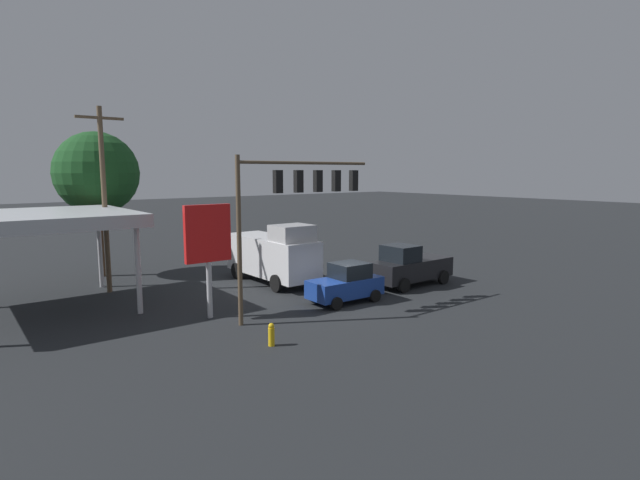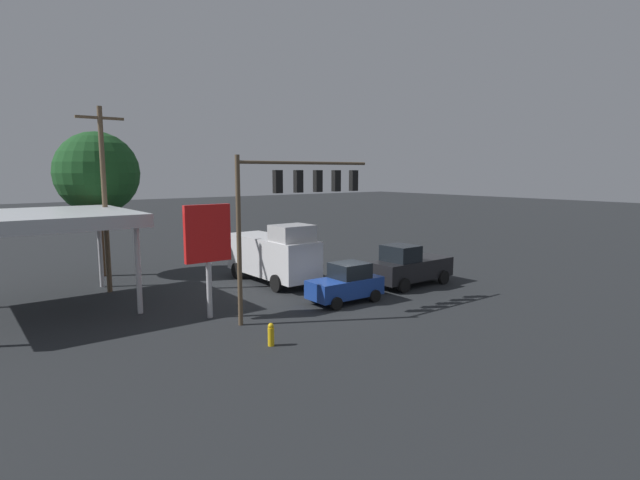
# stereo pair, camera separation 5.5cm
# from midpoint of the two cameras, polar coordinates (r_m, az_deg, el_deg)

# --- Properties ---
(ground_plane) EXTENTS (200.00, 200.00, 0.00)m
(ground_plane) POSITION_cam_midpoint_polar(r_m,az_deg,el_deg) (24.89, 2.76, -7.30)
(ground_plane) COLOR black
(traffic_signal_assembly) EXTENTS (7.10, 0.43, 7.18)m
(traffic_signal_assembly) POSITION_cam_midpoint_polar(r_m,az_deg,el_deg) (22.44, -2.74, 5.31)
(traffic_signal_assembly) COLOR brown
(traffic_signal_assembly) RESTS_ON ground
(utility_pole) EXTENTS (2.40, 0.26, 9.86)m
(utility_pole) POSITION_cam_midpoint_polar(r_m,az_deg,el_deg) (28.87, -23.49, 4.65)
(utility_pole) COLOR brown
(utility_pole) RESTS_ON ground
(gas_station_canopy) EXTENTS (9.14, 7.95, 4.62)m
(gas_station_canopy) POSITION_cam_midpoint_polar(r_m,az_deg,el_deg) (26.43, -30.79, 1.90)
(gas_station_canopy) COLOR #B2B7BC
(gas_station_canopy) RESTS_ON ground
(price_sign) EXTENTS (2.12, 0.27, 5.07)m
(price_sign) POSITION_cam_midpoint_polar(r_m,az_deg,el_deg) (22.42, -12.77, 0.17)
(price_sign) COLOR #B7B7BC
(price_sign) RESTS_ON ground
(pickup_parked) EXTENTS (5.24, 2.34, 2.40)m
(pickup_parked) POSITION_cam_midpoint_polar(r_m,az_deg,el_deg) (29.01, 10.08, -2.99)
(pickup_parked) COLOR black
(pickup_parked) RESTS_ON ground
(delivery_truck) EXTENTS (2.62, 6.82, 3.58)m
(delivery_truck) POSITION_cam_midpoint_polar(r_m,az_deg,el_deg) (29.28, -5.38, -1.64)
(delivery_truck) COLOR silver
(delivery_truck) RESTS_ON ground
(hatchback_crossing) EXTENTS (3.83, 2.01, 1.97)m
(hatchback_crossing) POSITION_cam_midpoint_polar(r_m,az_deg,el_deg) (25.04, 2.95, -4.98)
(hatchback_crossing) COLOR navy
(hatchback_crossing) RESTS_ON ground
(street_tree) EXTENTS (5.01, 5.01, 8.91)m
(street_tree) POSITION_cam_midpoint_polar(r_m,az_deg,el_deg) (33.54, -24.22, 6.96)
(street_tree) COLOR #4C331E
(street_tree) RESTS_ON ground
(fire_hydrant) EXTENTS (0.24, 0.24, 0.88)m
(fire_hydrant) POSITION_cam_midpoint_polar(r_m,az_deg,el_deg) (19.10, -5.66, -10.70)
(fire_hydrant) COLOR gold
(fire_hydrant) RESTS_ON ground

